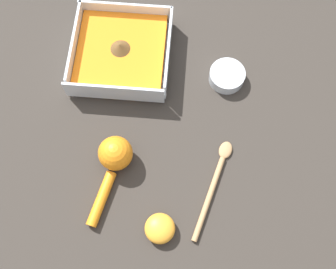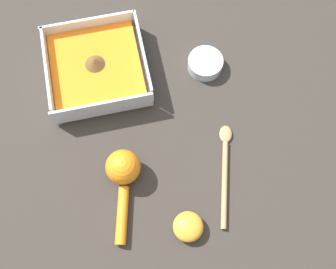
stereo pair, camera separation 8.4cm
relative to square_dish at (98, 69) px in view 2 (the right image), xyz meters
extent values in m
plane|color=#332D28|center=(0.00, 0.00, -0.02)|extent=(4.00, 4.00, 0.00)
cube|color=silver|center=(0.00, 0.00, -0.02)|extent=(0.22, 0.22, 0.01)
cube|color=silver|center=(0.00, 0.11, 0.02)|extent=(0.22, 0.01, 0.06)
cube|color=silver|center=(0.00, -0.11, 0.02)|extent=(0.22, 0.01, 0.06)
cube|color=silver|center=(0.11, 0.00, 0.02)|extent=(0.01, 0.21, 0.06)
cube|color=silver|center=(-0.11, 0.00, 0.02)|extent=(0.01, 0.21, 0.06)
cube|color=orange|center=(0.00, 0.00, 0.00)|extent=(0.20, 0.20, 0.03)
cone|color=brown|center=(0.00, 0.00, 0.02)|extent=(0.05, 0.05, 0.02)
cylinder|color=silver|center=(0.25, -0.03, -0.01)|extent=(0.08, 0.08, 0.03)
cylinder|color=brown|center=(0.25, -0.03, -0.01)|extent=(0.07, 0.07, 0.02)
sphere|color=orange|center=(0.02, -0.25, 0.02)|extent=(0.07, 0.07, 0.07)
cylinder|color=orange|center=(0.00, -0.34, -0.01)|extent=(0.05, 0.12, 0.02)
ellipsoid|color=orange|center=(0.12, -0.39, 0.00)|extent=(0.06, 0.06, 0.03)
ellipsoid|color=tan|center=(0.25, -0.21, -0.02)|extent=(0.04, 0.05, 0.01)
cylinder|color=tan|center=(0.22, -0.32, -0.02)|extent=(0.06, 0.18, 0.01)
camera|label=1|loc=(0.15, -0.48, 0.80)|focal=42.00mm
camera|label=2|loc=(0.06, -0.48, 0.80)|focal=42.00mm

